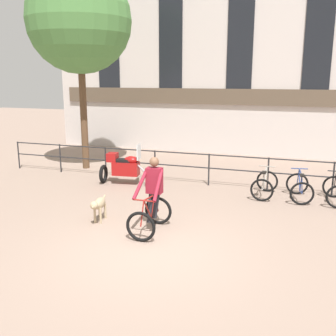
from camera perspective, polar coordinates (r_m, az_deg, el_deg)
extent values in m
plane|color=gray|center=(8.27, -2.51, -11.73)|extent=(60.00, 60.00, 0.00)
cylinder|color=#232326|center=(16.20, -20.86, 1.77)|extent=(0.05, 0.05, 1.05)
cylinder|color=#232326|center=(15.08, -15.36, 1.37)|extent=(0.05, 0.05, 1.05)
cylinder|color=#232326|center=(14.12, -9.04, 0.91)|extent=(0.05, 0.05, 1.05)
cylinder|color=#232326|center=(13.36, -1.91, 0.37)|extent=(0.05, 0.05, 1.05)
cylinder|color=#232326|center=(12.83, 5.95, -0.23)|extent=(0.05, 0.05, 1.05)
cylinder|color=#232326|center=(12.56, 14.30, -0.87)|extent=(0.05, 0.05, 1.05)
cylinder|color=#232326|center=(12.57, 22.84, -1.50)|extent=(0.05, 0.05, 1.05)
cylinder|color=#232326|center=(12.73, 6.00, 1.93)|extent=(15.00, 0.04, 0.04)
cylinder|color=#232326|center=(12.82, 5.95, -0.01)|extent=(15.00, 0.04, 0.04)
cube|color=beige|center=(18.22, 10.55, 15.94)|extent=(18.00, 0.60, 8.87)
cube|color=brown|center=(17.86, 10.13, 10.12)|extent=(17.10, 0.12, 0.70)
cube|color=black|center=(19.89, -8.65, 17.04)|extent=(1.10, 0.06, 4.97)
cube|color=black|center=(18.67, 0.39, 17.45)|extent=(1.10, 0.06, 4.97)
cube|color=black|center=(17.92, 10.45, 17.42)|extent=(1.10, 0.06, 4.97)
cube|color=black|center=(17.71, 21.03, 16.85)|extent=(1.10, 0.06, 4.97)
torus|color=black|center=(8.52, -3.99, -8.50)|extent=(0.68, 0.07, 0.68)
torus|color=black|center=(9.48, -1.43, -6.19)|extent=(0.68, 0.07, 0.68)
cylinder|color=maroon|center=(8.81, -2.94, -6.09)|extent=(0.04, 0.49, 0.60)
cylinder|color=maroon|center=(9.11, -2.18, -5.65)|extent=(0.04, 0.23, 0.52)
cylinder|color=maroon|center=(8.82, -2.73, -4.33)|extent=(0.04, 0.66, 0.10)
cylinder|color=maroon|center=(9.29, -1.90, -6.76)|extent=(0.03, 0.44, 0.08)
cylinder|color=maroon|center=(9.30, -1.70, -5.09)|extent=(0.03, 0.26, 0.47)
cylinder|color=maroon|center=(8.51, -3.76, -6.62)|extent=(0.03, 0.23, 0.54)
cylinder|color=maroon|center=(8.52, -3.53, -4.74)|extent=(0.48, 0.04, 0.03)
cube|color=black|center=(9.12, -1.97, -3.82)|extent=(0.12, 0.24, 0.05)
cube|color=maroon|center=(9.03, -1.99, -1.82)|extent=(0.36, 0.22, 0.60)
sphere|color=brown|center=(8.92, -2.01, 0.91)|extent=(0.22, 0.22, 0.22)
cylinder|color=maroon|center=(8.81, -4.02, -2.31)|extent=(0.14, 0.72, 0.60)
cylinder|color=maroon|center=(8.66, -1.45, -2.55)|extent=(0.15, 0.72, 0.60)
cylinder|color=black|center=(9.14, -2.59, -5.76)|extent=(0.14, 0.31, 0.69)
cylinder|color=black|center=(9.08, -1.76, -5.49)|extent=(0.14, 0.31, 0.58)
ellipsoid|color=tan|center=(9.79, -9.88, -5.06)|extent=(0.31, 0.58, 0.27)
cylinder|color=tan|center=(9.59, -10.32, -5.35)|extent=(0.17, 0.16, 0.16)
sphere|color=tan|center=(9.43, -10.67, -5.34)|extent=(0.19, 0.19, 0.19)
cone|color=tan|center=(9.36, -10.86, -5.59)|extent=(0.12, 0.13, 0.11)
cylinder|color=tan|center=(10.07, -9.28, -4.21)|extent=(0.08, 0.18, 0.10)
cylinder|color=tan|center=(9.74, -10.58, -6.76)|extent=(0.06, 0.06, 0.40)
cylinder|color=tan|center=(9.70, -9.76, -6.82)|extent=(0.06, 0.06, 0.40)
cylinder|color=tan|center=(10.05, -9.89, -6.10)|extent=(0.06, 0.06, 0.40)
cylinder|color=tan|center=(10.01, -9.10, -6.16)|extent=(0.06, 0.06, 0.40)
torus|color=black|center=(12.82, -2.76, -1.18)|extent=(0.20, 0.63, 0.62)
torus|color=black|center=(13.27, -9.34, -0.84)|extent=(0.20, 0.63, 0.62)
cube|color=maroon|center=(12.98, -6.13, -0.07)|extent=(0.91, 0.52, 0.44)
ellipsoid|color=maroon|center=(12.86, -5.34, 1.20)|extent=(0.52, 0.38, 0.24)
cube|color=black|center=(12.95, -6.62, 1.12)|extent=(0.60, 0.37, 0.10)
cylinder|color=#B2B2B7|center=(12.83, -3.63, -0.33)|extent=(0.44, 0.12, 0.41)
cube|color=silver|center=(12.73, -4.25, 2.34)|extent=(0.09, 0.44, 0.50)
cube|color=maroon|center=(13.04, -8.07, 1.56)|extent=(0.37, 0.40, 0.28)
torus|color=black|center=(12.49, 14.20, -1.87)|extent=(0.66, 0.10, 0.66)
torus|color=black|center=(11.48, 13.46, -3.14)|extent=(0.66, 0.10, 0.66)
cylinder|color=#9E998E|center=(12.04, 13.98, -1.28)|extent=(0.06, 0.47, 0.58)
cylinder|color=#9E998E|center=(11.74, 13.75, -1.79)|extent=(0.04, 0.22, 0.51)
cylinder|color=#9E998E|center=(11.89, 13.98, -0.23)|extent=(0.07, 0.63, 0.10)
cylinder|color=#9E998E|center=(11.69, 13.61, -2.98)|extent=(0.05, 0.42, 0.07)
cylinder|color=#9E998E|center=(11.54, 13.60, -1.92)|extent=(0.04, 0.25, 0.46)
cylinder|color=#9E998E|center=(12.34, 14.20, -0.83)|extent=(0.04, 0.21, 0.52)
cylinder|color=#9E998E|center=(12.19, 14.21, 0.24)|extent=(0.48, 0.05, 0.03)
cube|color=black|center=(11.59, 13.75, -0.63)|extent=(0.13, 0.25, 0.05)
torus|color=black|center=(12.45, 18.23, -2.18)|extent=(0.66, 0.15, 0.66)
torus|color=black|center=(11.45, 18.87, -3.54)|extent=(0.66, 0.15, 0.66)
cylinder|color=navy|center=(12.00, 18.55, -1.62)|extent=(0.10, 0.47, 0.58)
cylinder|color=navy|center=(11.71, 18.73, -2.16)|extent=(0.06, 0.22, 0.51)
cylinder|color=navy|center=(11.85, 18.69, -0.58)|extent=(0.12, 0.63, 0.10)
cylinder|color=navy|center=(11.66, 18.72, -3.37)|extent=(0.08, 0.42, 0.07)
cylinder|color=navy|center=(11.50, 18.87, -2.32)|extent=(0.06, 0.25, 0.46)
cylinder|color=navy|center=(12.30, 18.37, -1.14)|extent=(0.06, 0.21, 0.52)
cylinder|color=navy|center=(12.15, 18.51, -0.08)|extent=(0.48, 0.10, 0.03)
cube|color=black|center=(11.55, 18.89, -1.01)|extent=(0.15, 0.25, 0.05)
torus|color=black|center=(12.50, 22.96, -2.51)|extent=(0.66, 0.09, 0.66)
cylinder|color=black|center=(12.35, 23.11, -1.48)|extent=(0.04, 0.21, 0.52)
cylinder|color=brown|center=(15.32, -12.16, 8.08)|extent=(0.26, 0.26, 4.41)
sphere|color=#477A3D|center=(15.39, -12.77, 20.20)|extent=(3.79, 3.79, 3.79)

